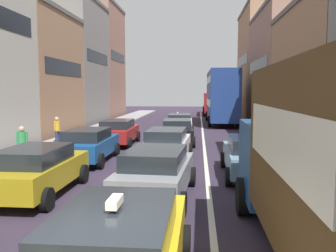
{
  "coord_description": "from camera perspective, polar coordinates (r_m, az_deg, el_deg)",
  "views": [
    {
      "loc": [
        1.36,
        -3.83,
        3.16
      ],
      "look_at": [
        0.0,
        12.0,
        1.6
      ],
      "focal_mm": 38.03,
      "sensor_mm": 36.0,
      "label": 1
    }
  ],
  "objects": [
    {
      "name": "coupe_centre_lane_fourth",
      "position": [
        21.25,
        1.47,
        -0.78
      ],
      "size": [
        2.23,
        4.38,
        1.49
      ],
      "rotation": [
        0.0,
        0.0,
        1.62
      ],
      "color": "black",
      "rests_on": "ground"
    },
    {
      "name": "bus_mid_queue_primary",
      "position": [
        34.64,
        8.58,
        4.99
      ],
      "size": [
        2.88,
        10.52,
        5.06
      ],
      "rotation": [
        0.0,
        0.0,
        1.58
      ],
      "color": "navy",
      "rests_on": "ground"
    },
    {
      "name": "lane_stripe_left",
      "position": [
        24.23,
        -2.39,
        -1.88
      ],
      "size": [
        0.16,
        60.0,
        0.01
      ],
      "primitive_type": "cube",
      "color": "silver",
      "rests_on": "ground"
    },
    {
      "name": "lane_stripe_right",
      "position": [
        24.04,
        5.68,
        -1.96
      ],
      "size": [
        0.16,
        60.0,
        0.01
      ],
      "primitive_type": "cube",
      "color": "silver",
      "rests_on": "ground"
    },
    {
      "name": "sedan_left_lane_fourth",
      "position": [
        21.14,
        -7.99,
        -0.87
      ],
      "size": [
        2.1,
        4.32,
        1.49
      ],
      "rotation": [
        0.0,
        0.0,
        1.58
      ],
      "color": "#A51E1E",
      "rests_on": "ground"
    },
    {
      "name": "wagon_left_lane_second",
      "position": [
        11.57,
        -20.27,
        -6.52
      ],
      "size": [
        2.08,
        4.31,
        1.49
      ],
      "rotation": [
        0.0,
        0.0,
        1.56
      ],
      "color": "#B29319",
      "rests_on": "ground"
    },
    {
      "name": "hatchback_centre_lane_third",
      "position": [
        15.92,
        -0.18,
        -2.93
      ],
      "size": [
        2.23,
        4.38,
        1.49
      ],
      "rotation": [
        0.0,
        0.0,
        1.52
      ],
      "color": "silver",
      "rests_on": "ground"
    },
    {
      "name": "sedan_right_lane_behind_truck",
      "position": [
        13.52,
        13.18,
        -4.61
      ],
      "size": [
        2.1,
        4.32,
        1.49
      ],
      "rotation": [
        0.0,
        0.0,
        1.56
      ],
      "color": "#759EB7",
      "rests_on": "ground"
    },
    {
      "name": "building_row_right",
      "position": [
        27.94,
        23.03,
        9.71
      ],
      "size": [
        7.2,
        43.9,
        12.49
      ],
      "rotation": [
        0.0,
        0.0,
        -1.57
      ],
      "color": "#9E7556",
      "rests_on": "ground"
    },
    {
      "name": "pedestrian_mid_sidewalk",
      "position": [
        21.99,
        -17.35,
        -0.43
      ],
      "size": [
        0.34,
        0.53,
        1.66
      ],
      "rotation": [
        0.0,
        0.0,
        6.09
      ],
      "color": "#262D47",
      "rests_on": "ground"
    },
    {
      "name": "sedan_centre_lane_second",
      "position": [
        10.56,
        -1.89,
        -7.33
      ],
      "size": [
        2.3,
        4.41,
        1.49
      ],
      "rotation": [
        0.0,
        0.0,
        1.5
      ],
      "color": "gray",
      "rests_on": "ground"
    },
    {
      "name": "sedan_centre_lane_fifth",
      "position": [
        26.2,
        1.88,
        0.43
      ],
      "size": [
        2.15,
        4.34,
        1.49
      ],
      "rotation": [
        0.0,
        0.0,
        1.6
      ],
      "color": "beige",
      "rests_on": "ground"
    },
    {
      "name": "sedan_left_lane_third",
      "position": [
        16.29,
        -12.62,
        -2.87
      ],
      "size": [
        2.07,
        4.31,
        1.49
      ],
      "rotation": [
        0.0,
        0.0,
        1.57
      ],
      "color": "#194C8C",
      "rests_on": "ground"
    },
    {
      "name": "sidewalk_left",
      "position": [
        25.35,
        -13.68,
        -1.56
      ],
      "size": [
        2.6,
        64.0,
        0.14
      ],
      "primitive_type": "cube",
      "color": "#959595",
      "rests_on": "ground"
    },
    {
      "name": "taxi_centre_lane_front",
      "position": [
        5.62,
        -8.03,
        -19.31
      ],
      "size": [
        2.08,
        4.31,
        1.66
      ],
      "rotation": [
        0.0,
        0.0,
        1.57
      ],
      "color": "yellow",
      "rests_on": "ground"
    },
    {
      "name": "pedestrian_near_kerb",
      "position": [
        16.62,
        -22.33,
        -2.47
      ],
      "size": [
        0.54,
        0.34,
        1.66
      ],
      "rotation": [
        0.0,
        0.0,
        4.68
      ],
      "color": "#262D47",
      "rests_on": "ground"
    },
    {
      "name": "bus_far_queue_secondary",
      "position": [
        48.12,
        7.29,
        3.89
      ],
      "size": [
        2.85,
        10.52,
        2.9
      ],
      "rotation": [
        0.0,
        0.0,
        1.56
      ],
      "color": "#B21919",
      "rests_on": "ground"
    },
    {
      "name": "building_row_left",
      "position": [
        29.67,
        -22.29,
        10.67
      ],
      "size": [
        7.2,
        43.9,
        13.57
      ],
      "rotation": [
        0.0,
        0.0,
        1.57
      ],
      "color": "gray",
      "rests_on": "ground"
    }
  ]
}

